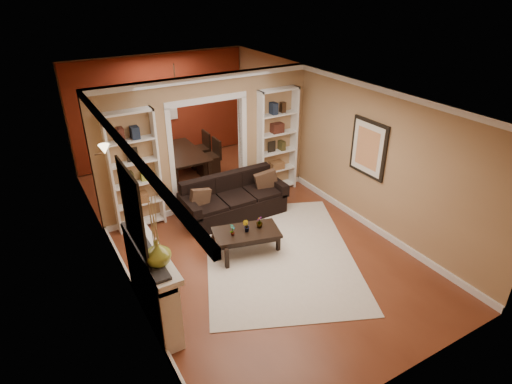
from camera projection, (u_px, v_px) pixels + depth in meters
floor at (237, 228)px, 8.26m from camera, size 8.00×8.00×0.00m
ceiling at (234, 89)px, 7.03m from camera, size 8.00×8.00×0.00m
wall_back at (161, 109)px, 10.71m from camera, size 8.00×0.00×8.00m
wall_front at (410, 293)px, 4.58m from camera, size 8.00×0.00×8.00m
wall_left at (107, 193)px, 6.64m from camera, size 0.00×8.00×8.00m
wall_right at (334, 142)px, 8.65m from camera, size 0.00×8.00×8.00m
partition_wall at (207, 143)px, 8.57m from camera, size 4.50×0.15×2.70m
red_back_panel at (161, 110)px, 10.70m from camera, size 4.44×0.04×2.64m
dining_window at (161, 102)px, 10.57m from camera, size 0.78×0.03×0.98m
area_rug at (279, 253)px, 7.52m from camera, size 3.68×4.20×0.01m
sofa at (234, 198)px, 8.51m from camera, size 2.08×0.90×0.81m
pillow_left at (200, 199)px, 8.08m from camera, size 0.40×0.15×0.39m
pillow_right at (266, 180)px, 8.72m from camera, size 0.46×0.22×0.45m
coffee_table at (246, 242)px, 7.46m from camera, size 1.25×0.87×0.43m
plant_left at (233, 230)px, 7.20m from camera, size 0.13×0.14×0.22m
plant_center at (246, 226)px, 7.32m from camera, size 0.14×0.15×0.21m
plant_right at (259, 222)px, 7.44m from camera, size 0.16×0.16×0.21m
bookshelf_left at (135, 172)px, 7.83m from camera, size 0.90×0.30×2.30m
bookshelf_right at (277, 141)px, 9.22m from camera, size 0.90×0.30×2.30m
fireplace at (154, 283)px, 5.91m from camera, size 0.32×1.70×1.16m
vase at (157, 253)px, 5.25m from camera, size 0.35×0.35×0.35m
mirror at (132, 209)px, 5.29m from camera, size 0.03×0.95×1.10m
wall_sconce at (101, 152)px, 6.88m from camera, size 0.18×0.18×0.22m
framed_art at (368, 148)px, 7.78m from camera, size 0.04×0.85×1.05m
dining_table at (182, 163)px, 10.29m from camera, size 1.73×0.97×0.61m
dining_chair_nw at (164, 167)px, 9.75m from camera, size 0.53×0.53×0.90m
dining_chair_ne at (208, 157)px, 10.24m from camera, size 0.50×0.50×0.90m
dining_chair_sw at (156, 159)px, 10.22m from camera, size 0.46×0.46×0.84m
dining_chair_se at (198, 149)px, 10.70m from camera, size 0.47×0.47×0.90m
chandelier at (178, 94)px, 9.41m from camera, size 0.50×0.50×0.30m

